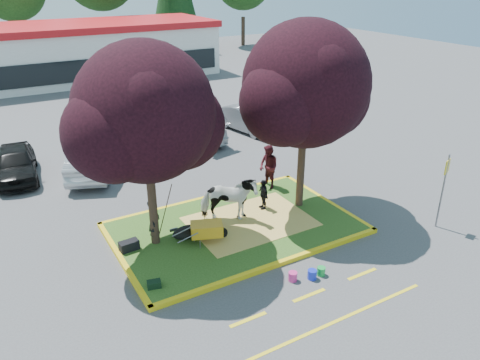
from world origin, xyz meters
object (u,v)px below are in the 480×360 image
bucket_pink (293,276)px  car_black (16,163)px  car_silver (93,156)px  cow (229,200)px  bucket_green (321,271)px  sign_post (444,183)px  handler (154,221)px  wheelbarrow (207,229)px  bucket_blue (312,274)px  calf (187,232)px

bucket_pink → car_black: (-6.05, 12.03, 0.56)m
bucket_pink → car_silver: (-2.98, 10.99, 0.65)m
cow → bucket_green: bearing=-144.0°
car_silver → sign_post: bearing=152.7°
cow → handler: 2.76m
wheelbarrow → sign_post: 8.22m
cow → car_black: size_ratio=0.48×
handler → bucket_green: (3.67, -4.09, -0.76)m
sign_post → car_black: size_ratio=0.67×
handler → car_silver: 7.11m
sign_post → bucket_blue: 5.95m
sign_post → wheelbarrow: bearing=138.9°
handler → bucket_pink: 4.83m
cow → bucket_pink: size_ratio=6.92×
wheelbarrow → bucket_green: bearing=-33.9°
cow → handler: (-2.76, 0.02, -0.09)m
wheelbarrow → car_black: size_ratio=0.45×
calf → cow: bearing=13.7°
bucket_green → car_black: 14.08m
bucket_green → bucket_blue: bearing=-178.7°
sign_post → bucket_pink: bearing=160.2°
wheelbarrow → sign_post: size_ratio=0.67×
handler → cow: bearing=-57.0°
wheelbarrow → bucket_pink: wheelbarrow is taller
cow → handler: bearing=112.8°
sign_post → calf: bearing=136.5°
calf → car_silver: size_ratio=0.21×
car_silver → car_black: bearing=3.8°
bucket_pink → bucket_blue: bearing=-21.0°
calf → bucket_green: size_ratio=3.74×
sign_post → car_silver: 14.38m
car_black → cow: bearing=-47.4°
calf → sign_post: bearing=-20.3°
cow → calf: (-1.78, -0.33, -0.61)m
bucket_pink → car_black: 13.48m
wheelbarrow → sign_post: (7.61, -2.92, 1.08)m
bucket_green → handler: bearing=131.9°
handler → car_black: (-3.28, 8.14, -0.19)m
bucket_green → car_silver: car_silver is taller
handler → bucket_blue: 5.33m
handler → sign_post: size_ratio=0.54×
calf → bucket_pink: 3.97m
bucket_pink → sign_post: bearing=0.3°
calf → wheelbarrow: 0.80m
handler → bucket_pink: handler is taller
bucket_green → car_silver: 11.86m
wheelbarrow → car_silver: bearing=122.5°
bucket_pink → wheelbarrow: bearing=114.2°
car_black → bucket_pink: bearing=-57.1°
sign_post → bucket_pink: (-6.28, -0.03, -1.57)m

